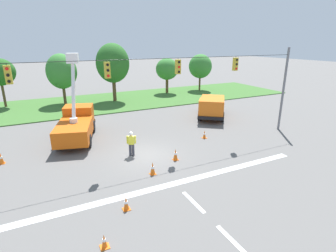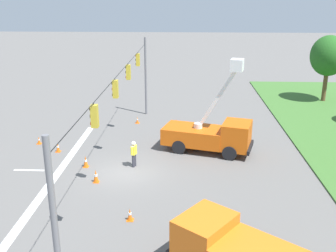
{
  "view_description": "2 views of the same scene",
  "coord_description": "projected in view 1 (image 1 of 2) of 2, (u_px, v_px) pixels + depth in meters",
  "views": [
    {
      "loc": [
        -6.16,
        -15.88,
        7.66
      ],
      "look_at": [
        2.04,
        0.65,
        1.68
      ],
      "focal_mm": 28.0,
      "sensor_mm": 36.0,
      "label": 1
    },
    {
      "loc": [
        22.74,
        3.77,
        10.76
      ],
      "look_at": [
        -2.26,
        2.58,
        2.41
      ],
      "focal_mm": 42.0,
      "sensor_mm": 36.0,
      "label": 2
    }
  ],
  "objects": [
    {
      "name": "ground_plane",
      "position": [
        146.0,
        155.0,
        18.5
      ],
      "size": [
        200.0,
        200.0,
        0.0
      ],
      "primitive_type": "plane",
      "color": "#605E5B"
    },
    {
      "name": "grass_verge",
      "position": [
        94.0,
        103.0,
        33.82
      ],
      "size": [
        56.0,
        12.0,
        0.1
      ],
      "primitive_type": "cube",
      "color": "#3D6B2D",
      "rests_on": "ground"
    },
    {
      "name": "lane_markings",
      "position": [
        188.0,
        197.0,
        13.55
      ],
      "size": [
        17.6,
        15.25,
        0.01
      ],
      "color": "silver",
      "rests_on": "ground"
    },
    {
      "name": "signal_gantry",
      "position": [
        145.0,
        91.0,
        17.09
      ],
      "size": [
        26.2,
        0.33,
        7.2
      ],
      "color": "slate",
      "rests_on": "ground"
    },
    {
      "name": "tree_centre",
      "position": [
        62.0,
        71.0,
        32.17
      ],
      "size": [
        3.64,
        3.96,
        6.28
      ],
      "color": "brown",
      "rests_on": "ground"
    },
    {
      "name": "tree_east",
      "position": [
        113.0,
        63.0,
        33.48
      ],
      "size": [
        4.22,
        4.38,
        7.49
      ],
      "color": "brown",
      "rests_on": "ground"
    },
    {
      "name": "tree_far_east",
      "position": [
        167.0,
        69.0,
        39.23
      ],
      "size": [
        3.35,
        3.33,
        5.3
      ],
      "color": "brown",
      "rests_on": "ground"
    },
    {
      "name": "tree_east_end",
      "position": [
        200.0,
        66.0,
        41.53
      ],
      "size": [
        3.56,
        3.84,
        5.76
      ],
      "color": "brown",
      "rests_on": "ground"
    },
    {
      "name": "utility_truck_bucket_lift",
      "position": [
        76.0,
        123.0,
        21.24
      ],
      "size": [
        4.09,
        6.76,
        6.76
      ],
      "color": "#D6560F",
      "rests_on": "ground"
    },
    {
      "name": "utility_truck_support_near",
      "position": [
        212.0,
        106.0,
        27.58
      ],
      "size": [
        5.79,
        6.48,
        2.23
      ],
      "color": "orange",
      "rests_on": "ground"
    },
    {
      "name": "road_worker",
      "position": [
        131.0,
        142.0,
        18.15
      ],
      "size": [
        0.61,
        0.38,
        1.77
      ],
      "color": "#383842",
      "rests_on": "ground"
    },
    {
      "name": "traffic_cone_foreground_left",
      "position": [
        175.0,
        154.0,
        17.64
      ],
      "size": [
        0.36,
        0.36,
        0.81
      ],
      "color": "orange",
      "rests_on": "ground"
    },
    {
      "name": "traffic_cone_mid_left",
      "position": [
        204.0,
        134.0,
        21.66
      ],
      "size": [
        0.36,
        0.36,
        0.67
      ],
      "color": "orange",
      "rests_on": "ground"
    },
    {
      "name": "traffic_cone_near_bucket",
      "position": [
        1.0,
        158.0,
        17.09
      ],
      "size": [
        0.36,
        0.36,
        0.78
      ],
      "color": "orange",
      "rests_on": "ground"
    },
    {
      "name": "traffic_cone_lane_edge_a",
      "position": [
        104.0,
        241.0,
        10.14
      ],
      "size": [
        0.36,
        0.36,
        0.59
      ],
      "color": "orange",
      "rests_on": "ground"
    },
    {
      "name": "traffic_cone_lane_edge_b",
      "position": [
        126.0,
        203.0,
        12.42
      ],
      "size": [
        0.36,
        0.36,
        0.69
      ],
      "color": "orange",
      "rests_on": "ground"
    },
    {
      "name": "traffic_cone_far_left",
      "position": [
        153.0,
        168.0,
        15.73
      ],
      "size": [
        0.36,
        0.36,
        0.8
      ],
      "color": "orange",
      "rests_on": "ground"
    }
  ]
}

